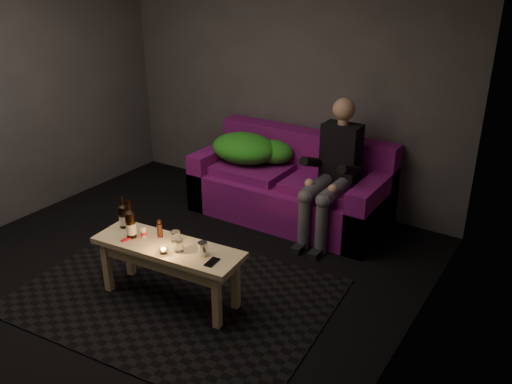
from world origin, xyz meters
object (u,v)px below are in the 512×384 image
coffee_table (168,255)px  beer_bottle_b (131,224)px  beer_bottle_a (123,216)px  steel_cup (203,249)px  sofa (292,188)px  person (333,169)px

coffee_table → beer_bottle_b: 0.38m
coffee_table → beer_bottle_a: beer_bottle_a is taller
beer_bottle_b → steel_cup: bearing=7.3°
beer_bottle_b → sofa: bearing=78.7°
sofa → person: 0.66m
coffee_table → beer_bottle_b: size_ratio=3.95×
beer_bottle_a → beer_bottle_b: beer_bottle_b is taller
sofa → steel_cup: 1.85m
coffee_table → beer_bottle_a: 0.53m
coffee_table → steel_cup: bearing=5.4°
person → beer_bottle_b: size_ratio=4.23×
coffee_table → sofa: bearing=88.2°
person → beer_bottle_b: 1.96m
person → steel_cup: person is taller
coffee_table → beer_bottle_b: beer_bottle_b is taller
sofa → steel_cup: sofa is taller
person → coffee_table: bearing=-109.0°
person → beer_bottle_a: bearing=-122.9°
sofa → person: (0.52, -0.16, 0.38)m
steel_cup → beer_bottle_a: bearing=179.7°
steel_cup → sofa: bearing=98.1°
steel_cup → beer_bottle_b: bearing=-172.7°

